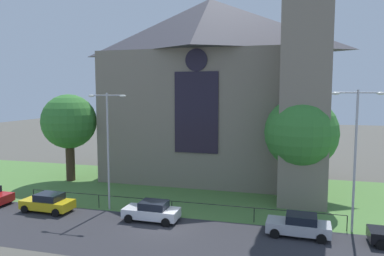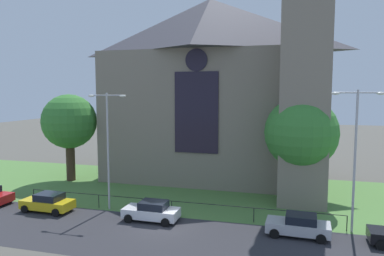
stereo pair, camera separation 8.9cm
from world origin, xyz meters
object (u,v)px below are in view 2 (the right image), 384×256
streetlamp_near (108,138)px  parked_car_silver (299,225)px  church_building (215,87)px  parked_car_yellow (48,202)px  tree_left_far (69,122)px  parked_car_white (152,211)px  streetlamp_far (356,145)px  tree_right_near (301,133)px

streetlamp_near → parked_car_silver: 16.08m
parked_car_silver → church_building: bearing=-56.8°
parked_car_yellow → parked_car_silver: bearing=-178.2°
tree_left_far → parked_car_white: bearing=-35.3°
streetlamp_near → parked_car_yellow: (-4.56, -1.82, -5.27)m
streetlamp_near → parked_car_silver: (15.09, -1.69, -5.27)m
streetlamp_near → parked_car_silver: size_ratio=2.26×
streetlamp_near → parked_car_silver: bearing=-6.4°
streetlamp_far → parked_car_yellow: bearing=-175.5°
streetlamp_near → tree_right_near: bearing=20.5°
streetlamp_far → parked_car_silver: size_ratio=2.31×
tree_left_far → parked_car_silver: bearing=-21.6°
parked_car_yellow → parked_car_white: size_ratio=1.01×
streetlamp_far → parked_car_white: size_ratio=2.35×
tree_right_near → tree_left_far: size_ratio=0.99×
tree_right_near → tree_left_far: tree_left_far is taller
tree_left_far → parked_car_white: (13.26, -9.38, -5.71)m
tree_left_far → parked_car_white: 17.21m
tree_left_far → streetlamp_far: bearing=-15.8°
streetlamp_far → parked_car_yellow: (-23.26, -1.82, -5.39)m
parked_car_white → streetlamp_far: bearing=-173.2°
parked_car_yellow → streetlamp_near: bearing=-156.8°
streetlamp_near → streetlamp_far: bearing=0.0°
tree_left_far → streetlamp_far: 28.62m
parked_car_white → parked_car_silver: size_ratio=0.99×
church_building → parked_car_silver: church_building is taller
tree_right_near → streetlamp_near: streetlamp_near is taller
tree_right_near → streetlamp_far: (3.40, -5.73, -0.05)m
tree_right_near → streetlamp_far: bearing=-59.3°
tree_left_far → streetlamp_near: streetlamp_near is taller
church_building → parked_car_yellow: 20.85m
parked_car_yellow → parked_car_white: (8.98, 0.24, 0.00)m
streetlamp_far → tree_left_far: bearing=164.2°
streetlamp_near → tree_left_far: bearing=138.6°
church_building → tree_right_near: 12.48m
streetlamp_far → parked_car_silver: (-3.60, -1.69, -5.39)m
streetlamp_far → streetlamp_near: bearing=-180.0°
parked_car_white → tree_left_far: bearing=-34.8°
tree_right_near → streetlamp_far: streetlamp_far is taller
church_building → parked_car_white: (-1.80, -14.85, -9.53)m
parked_car_yellow → tree_left_far: bearing=-64.6°
church_building → tree_left_far: 16.47m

